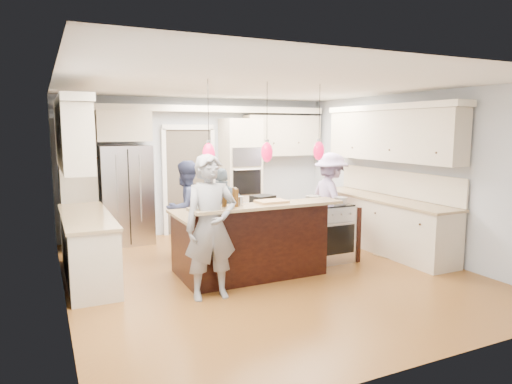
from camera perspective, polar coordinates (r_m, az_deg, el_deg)
ground_plane at (r=6.86m, az=1.27°, el=-9.93°), size 6.00×6.00×0.00m
room_shell at (r=6.53m, az=1.32°, el=5.43°), size 5.54×6.04×2.72m
refrigerator at (r=8.67m, az=-15.95°, el=-0.34°), size 0.90×0.70×1.80m
oven_column at (r=9.31m, az=-1.94°, el=2.08°), size 0.72×0.69×2.30m
back_upper_cabinets at (r=8.87m, az=-11.13°, el=5.00°), size 5.30×0.61×2.54m
right_counter_run at (r=8.22m, az=15.75°, el=0.32°), size 0.64×3.10×2.51m
left_cabinets at (r=6.73m, az=-20.92°, el=-1.55°), size 0.64×2.30×2.51m
kitchen_island at (r=6.68m, az=-0.90°, el=-6.07°), size 2.10×1.46×1.12m
island_range at (r=7.43m, az=8.82°, el=-4.96°), size 0.82×0.71×0.92m
pendant_lights at (r=5.96m, az=1.37°, el=5.05°), size 1.75×0.15×1.03m
person_bar_end at (r=5.65m, az=-5.67°, el=-4.41°), size 0.69×0.48×1.80m
person_far_left at (r=7.67m, az=-8.77°, el=-2.00°), size 0.95×0.88×1.58m
person_far_right at (r=7.56m, az=-4.17°, el=-2.54°), size 0.92×0.57×1.46m
person_range_side at (r=8.39m, az=9.30°, el=-0.84°), size 0.71×1.13×1.67m
floor_rug at (r=7.97m, az=17.99°, el=-7.71°), size 0.78×0.96×0.01m
water_bottle at (r=5.69m, az=-7.07°, el=-0.46°), size 0.08×0.08×0.32m
beer_bottle_a at (r=5.81m, az=-3.98°, el=-0.57°), size 0.08×0.08×0.26m
beer_bottle_b at (r=5.78m, az=-2.49°, el=-0.73°), size 0.07×0.07×0.23m
beer_bottle_c at (r=5.89m, az=-2.71°, el=-0.55°), size 0.06×0.06×0.23m
drink_can at (r=5.86m, az=-1.93°, el=-1.13°), size 0.08×0.08×0.12m
cutting_board at (r=6.12m, az=1.96°, el=-1.18°), size 0.41×0.30×0.03m
pot_large at (r=7.22m, az=7.16°, el=-1.00°), size 0.24×0.24×0.14m
pot_small at (r=7.36m, az=10.52°, el=-1.04°), size 0.21×0.21×0.11m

